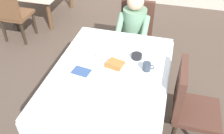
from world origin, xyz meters
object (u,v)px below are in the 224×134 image
bowl_butter (137,56)px  background_chair_empty (11,11)px  plate_breakfast (115,68)px  fork_left_of_plate (96,66)px  knife_right_of_plate (134,72)px  cup_coffee (147,67)px  breakfast_stack (115,64)px  dining_table_main (110,79)px  spoon_near_edge (101,91)px  diner_person (134,28)px  syrup_pitcher (98,55)px  chair_diner (135,31)px  chair_right_side (188,103)px

bowl_butter → background_chair_empty: 2.37m
plate_breakfast → fork_left_of_plate: 0.19m
bowl_butter → knife_right_of_plate: size_ratio=0.55×
plate_breakfast → cup_coffee: bearing=9.6°
breakfast_stack → plate_breakfast: bearing=-40.8°
dining_table_main → cup_coffee: size_ratio=13.49×
breakfast_stack → bowl_butter: bearing=50.8°
plate_breakfast → spoon_near_edge: size_ratio=1.87×
dining_table_main → fork_left_of_plate: 0.19m
diner_person → cup_coffee: bearing=108.5°
plate_breakfast → background_chair_empty: bearing=149.1°
cup_coffee → background_chair_empty: size_ratio=0.12×
syrup_pitcher → fork_left_of_plate: (0.02, -0.13, -0.04)m
dining_table_main → bowl_butter: bowl_butter is taller
syrup_pitcher → chair_diner: bearing=77.9°
breakfast_stack → syrup_pitcher: bearing=152.9°
diner_person → fork_left_of_plate: (-0.19, -0.96, 0.07)m
dining_table_main → chair_right_side: 0.78m
bowl_butter → fork_left_of_plate: bearing=-146.4°
diner_person → breakfast_stack: 0.94m
chair_right_side → cup_coffee: chair_right_side is taller
plate_breakfast → breakfast_stack: breakfast_stack is taller
diner_person → fork_left_of_plate: 0.98m
bowl_butter → knife_right_of_plate: bowl_butter is taller
chair_right_side → cup_coffee: bearing=-105.9°
breakfast_stack → background_chair_empty: size_ratio=0.20×
breakfast_stack → fork_left_of_plate: breakfast_stack is taller
diner_person → background_chair_empty: bearing=-7.0°
chair_diner → diner_person: bearing=90.0°
breakfast_stack → spoon_near_edge: breakfast_stack is taller
cup_coffee → knife_right_of_plate: 0.14m
syrup_pitcher → breakfast_stack: bearing=-27.1°
chair_right_side → background_chair_empty: bearing=-114.9°
cup_coffee → bowl_butter: bearing=127.5°
knife_right_of_plate → bowl_butter: bearing=3.7°
breakfast_stack → bowl_butter: breakfast_stack is taller
dining_table_main → breakfast_stack: (0.03, 0.08, 0.14)m
chair_right_side → spoon_near_edge: chair_right_side is taller
chair_diner → background_chair_empty: 1.98m
syrup_pitcher → spoon_near_edge: (0.17, -0.45, -0.04)m
chair_diner → breakfast_stack: chair_diner is taller
chair_diner → syrup_pitcher: bearing=77.9°
plate_breakfast → bowl_butter: bowl_butter is taller
chair_diner → fork_left_of_plate: 1.15m
cup_coffee → knife_right_of_plate: size_ratio=0.56×
dining_table_main → breakfast_stack: bearing=67.1°
spoon_near_edge → background_chair_empty: bearing=133.1°
dining_table_main → spoon_near_edge: bearing=-91.1°
chair_diner → background_chair_empty: size_ratio=1.00×
cup_coffee → fork_left_of_plate: cup_coffee is taller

